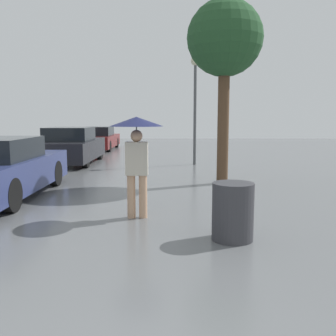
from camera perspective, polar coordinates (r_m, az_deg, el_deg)
pedestrian at (r=6.36m, az=-4.76°, el=4.18°), size 0.91×0.91×1.74m
parked_car_second at (r=8.83m, az=-24.01°, el=-0.20°), size 1.66×4.36×1.30m
parked_car_third at (r=14.59m, az=-14.48°, el=3.19°), size 1.81×4.25×1.36m
parked_car_farthest at (r=20.57m, az=-10.46°, el=4.38°), size 1.69×4.54×1.24m
tree at (r=9.99m, az=8.69°, el=18.55°), size 1.91×1.91×4.65m
street_lamp at (r=13.77m, az=4.21°, el=11.87°), size 0.33×0.33×3.89m
trash_bin at (r=5.39m, az=9.89°, el=-6.55°), size 0.59×0.59×0.82m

